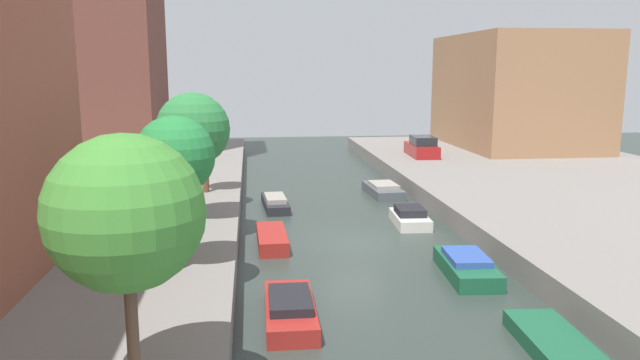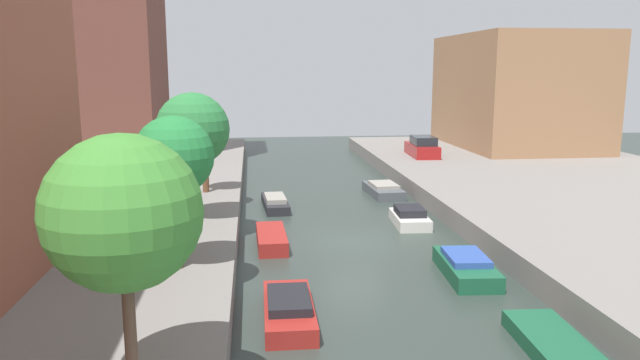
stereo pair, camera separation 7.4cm
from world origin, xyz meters
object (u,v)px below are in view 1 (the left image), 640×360
(street_tree_1, at_px, (175,157))
(moored_boat_right_2, at_px, (467,266))
(moored_boat_left_3, at_px, (272,239))
(low_block_right, at_px, (516,91))
(street_tree_2, at_px, (193,130))
(moored_boat_right_3, at_px, (410,217))
(street_tree_3, at_px, (204,121))
(parked_car, at_px, (422,148))
(moored_boat_left_2, at_px, (290,309))
(street_tree_0, at_px, (125,214))
(moored_boat_right_4, at_px, (383,190))
(moored_boat_left_4, at_px, (275,203))
(moored_boat_right_1, at_px, (561,350))

(street_tree_1, height_order, moored_boat_right_2, street_tree_1)
(moored_boat_left_3, bearing_deg, street_tree_1, -120.40)
(low_block_right, height_order, street_tree_2, low_block_right)
(moored_boat_left_3, xyz_separation_m, moored_boat_right_3, (6.82, 2.74, 0.06))
(street_tree_3, distance_m, parked_car, 19.61)
(moored_boat_left_2, bearing_deg, street_tree_0, -122.67)
(low_block_right, height_order, moored_boat_right_4, low_block_right)
(low_block_right, xyz_separation_m, moored_boat_right_3, (-14.75, -21.28, -5.31))
(street_tree_2, height_order, moored_boat_left_2, street_tree_2)
(moored_boat_right_4, bearing_deg, moored_boat_left_3, -125.83)
(street_tree_1, bearing_deg, moored_boat_right_4, 56.06)
(street_tree_2, height_order, moored_boat_right_3, street_tree_2)
(low_block_right, bearing_deg, moored_boat_left_4, -141.32)
(low_block_right, relative_size, moored_boat_right_3, 4.75)
(moored_boat_right_1, bearing_deg, moored_boat_left_3, 122.74)
(moored_boat_left_4, height_order, moored_boat_right_1, moored_boat_left_4)
(street_tree_3, bearing_deg, moored_boat_left_4, 1.36)
(street_tree_3, bearing_deg, moored_boat_right_1, -60.19)
(moored_boat_right_2, distance_m, moored_boat_right_3, 7.41)
(moored_boat_left_3, bearing_deg, street_tree_0, -103.68)
(street_tree_3, xyz_separation_m, moored_boat_left_4, (3.69, 0.09, -4.52))
(street_tree_3, relative_size, parked_car, 1.11)
(moored_boat_right_1, bearing_deg, street_tree_1, 151.75)
(street_tree_0, height_order, moored_boat_right_2, street_tree_0)
(street_tree_0, distance_m, moored_boat_left_3, 14.42)
(street_tree_0, distance_m, street_tree_3, 20.36)
(moored_boat_right_1, distance_m, moored_boat_right_2, 6.46)
(low_block_right, bearing_deg, moored_boat_right_1, -112.31)
(street_tree_1, xyz_separation_m, moored_boat_right_2, (10.21, 0.87, -4.35))
(low_block_right, distance_m, moored_boat_right_1, 38.37)
(low_block_right, height_order, moored_boat_left_3, low_block_right)
(moored_boat_left_3, xyz_separation_m, moored_boat_right_4, (7.06, 9.78, 0.02))
(moored_boat_right_1, bearing_deg, street_tree_2, 130.71)
(street_tree_3, distance_m, moored_boat_left_4, 5.84)
(street_tree_2, height_order, moored_boat_right_2, street_tree_2)
(moored_boat_right_1, bearing_deg, moored_boat_left_4, 110.20)
(moored_boat_right_1, bearing_deg, parked_car, 80.71)
(moored_boat_left_4, relative_size, moored_boat_right_4, 1.03)
(moored_boat_left_3, bearing_deg, parked_car, 57.42)
(street_tree_1, relative_size, moored_boat_right_4, 1.24)
(moored_boat_left_4, height_order, moored_boat_right_3, moored_boat_right_3)
(moored_boat_right_2, bearing_deg, parked_car, 77.78)
(street_tree_2, height_order, parked_car, street_tree_2)
(street_tree_3, bearing_deg, moored_boat_right_2, -48.87)
(low_block_right, xyz_separation_m, moored_boat_right_1, (-14.42, -35.14, -5.45))
(street_tree_0, bearing_deg, moored_boat_left_3, 76.32)
(street_tree_1, bearing_deg, moored_boat_left_2, -33.91)
(low_block_right, bearing_deg, moored_boat_right_3, -124.73)
(parked_car, height_order, moored_boat_left_4, parked_car)
(moored_boat_left_4, bearing_deg, moored_boat_left_2, -90.74)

